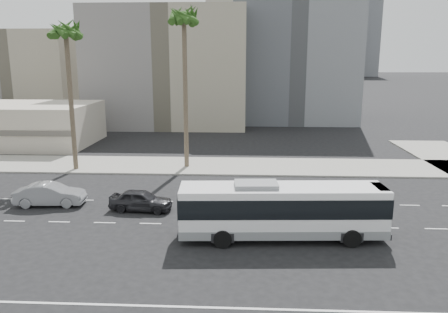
# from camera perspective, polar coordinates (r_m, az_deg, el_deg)

# --- Properties ---
(ground) EXTENTS (700.00, 700.00, 0.00)m
(ground) POSITION_cam_1_polar(r_m,az_deg,el_deg) (28.08, 2.60, -9.01)
(ground) COLOR black
(ground) RESTS_ON ground
(sidewalk_north) EXTENTS (120.00, 7.00, 0.15)m
(sidewalk_north) POSITION_cam_1_polar(r_m,az_deg,el_deg) (42.86, 2.71, -1.27)
(sidewalk_north) COLOR gray
(sidewalk_north) RESTS_ON ground
(commercial_low) EXTENTS (22.00, 12.16, 5.00)m
(commercial_low) POSITION_cam_1_polar(r_m,az_deg,el_deg) (60.65, -26.94, 3.80)
(commercial_low) COLOR #BCB29F
(commercial_low) RESTS_ON ground
(midrise_beige_west) EXTENTS (24.00, 18.00, 18.00)m
(midrise_beige_west) POSITION_cam_1_polar(r_m,az_deg,el_deg) (72.13, -6.90, 11.44)
(midrise_beige_west) COLOR gray
(midrise_beige_west) RESTS_ON ground
(midrise_gray_center) EXTENTS (20.00, 20.00, 26.00)m
(midrise_gray_center) POSITION_cam_1_polar(r_m,az_deg,el_deg) (78.56, 8.94, 14.39)
(midrise_gray_center) COLOR #5A5D63
(midrise_gray_center) RESTS_ON ground
(midrise_beige_far) EXTENTS (18.00, 16.00, 15.00)m
(midrise_beige_far) POSITION_cam_1_polar(r_m,az_deg,el_deg) (85.13, -24.06, 9.61)
(midrise_beige_far) COLOR gray
(midrise_beige_far) RESTS_ON ground
(civic_tower) EXTENTS (42.00, 42.00, 129.00)m
(civic_tower) POSITION_cam_1_polar(r_m,az_deg,el_deg) (277.59, 2.54, 18.47)
(civic_tower) COLOR #BDB4A3
(civic_tower) RESTS_ON ground
(highrise_right) EXTENTS (26.00, 26.00, 70.00)m
(highrise_right) POSITION_cam_1_polar(r_m,az_deg,el_deg) (261.20, 13.38, 17.68)
(highrise_right) COLOR #505359
(highrise_right) RESTS_ON ground
(highrise_far) EXTENTS (22.00, 22.00, 60.00)m
(highrise_far) POSITION_cam_1_polar(r_m,az_deg,el_deg) (295.20, 17.22, 15.87)
(highrise_far) COLOR #505359
(highrise_far) RESTS_ON ground
(city_bus) EXTENTS (12.07, 3.36, 3.43)m
(city_bus) POSITION_cam_1_polar(r_m,az_deg,el_deg) (25.76, 7.62, -6.86)
(city_bus) COLOR white
(city_bus) RESTS_ON ground
(car_a) EXTENTS (2.12, 4.48, 1.48)m
(car_a) POSITION_cam_1_polar(r_m,az_deg,el_deg) (31.05, -10.84, -5.64)
(car_a) COLOR #242327
(car_a) RESTS_ON ground
(car_b) EXTENTS (2.09, 5.03, 1.62)m
(car_b) POSITION_cam_1_polar(r_m,az_deg,el_deg) (33.94, -21.81, -4.63)
(car_b) COLOR gray
(car_b) RESTS_ON ground
(palm_near) EXTENTS (4.52, 4.52, 15.23)m
(palm_near) POSITION_cam_1_polar(r_m,az_deg,el_deg) (41.55, -5.26, 17.32)
(palm_near) COLOR brown
(palm_near) RESTS_ON ground
(palm_mid) EXTENTS (4.52, 4.52, 13.97)m
(palm_mid) POSITION_cam_1_polar(r_m,az_deg,el_deg) (42.75, -20.01, 14.87)
(palm_mid) COLOR brown
(palm_mid) RESTS_ON ground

